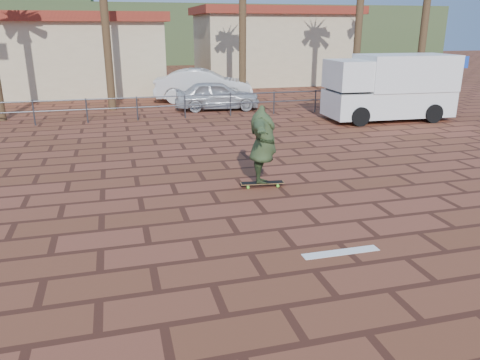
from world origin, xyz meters
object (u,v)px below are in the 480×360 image
(skateboarder, at_px, (263,145))
(campervan, at_px, (390,86))
(car_white, at_px, (204,85))
(car_silver, at_px, (217,95))
(longboard, at_px, (262,183))

(skateboarder, height_order, campervan, campervan)
(campervan, relative_size, car_white, 1.03)
(car_white, bearing_deg, car_silver, -165.55)
(longboard, relative_size, skateboarder, 0.47)
(longboard, distance_m, car_white, 14.05)
(skateboarder, bearing_deg, car_white, 9.47)
(campervan, relative_size, car_silver, 1.32)
(longboard, bearing_deg, car_silver, 90.20)
(car_silver, bearing_deg, car_white, 9.63)
(skateboarder, xyz_separation_m, campervan, (7.73, 6.95, 0.35))
(longboard, relative_size, car_white, 0.22)
(skateboarder, xyz_separation_m, car_white, (1.22, 13.97, -0.22))
(car_silver, height_order, car_white, car_white)
(campervan, bearing_deg, car_white, 135.32)
(car_white, bearing_deg, longboard, -173.25)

